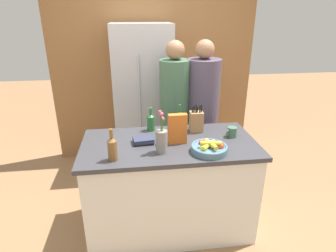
% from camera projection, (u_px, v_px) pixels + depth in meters
% --- Properties ---
extents(ground_plane, '(14.00, 14.00, 0.00)m').
position_uv_depth(ground_plane, '(169.00, 223.00, 2.90)').
color(ground_plane, '#936B47').
extents(kitchen_island, '(1.59, 0.81, 0.92)m').
position_uv_depth(kitchen_island, '(169.00, 185.00, 2.72)').
color(kitchen_island, silver).
rests_on(kitchen_island, ground_plane).
extents(back_wall_wood, '(2.79, 0.12, 2.60)m').
position_uv_depth(back_wall_wood, '(154.00, 67.00, 3.93)').
color(back_wall_wood, olive).
rests_on(back_wall_wood, ground_plane).
extents(refrigerator, '(0.74, 0.63, 1.90)m').
position_uv_depth(refrigerator, '(143.00, 99.00, 3.71)').
color(refrigerator, '#B7B7BC').
rests_on(refrigerator, ground_plane).
extents(fruit_bowl, '(0.31, 0.31, 0.11)m').
position_uv_depth(fruit_bowl, '(209.00, 148.00, 2.36)').
color(fruit_bowl, slate).
rests_on(fruit_bowl, kitchen_island).
extents(knife_block, '(0.13, 0.11, 0.28)m').
position_uv_depth(knife_block, '(196.00, 121.00, 2.75)').
color(knife_block, '#A87A4C').
rests_on(knife_block, kitchen_island).
extents(flower_vase, '(0.10, 0.10, 0.38)m').
position_uv_depth(flower_vase, '(162.00, 139.00, 2.33)').
color(flower_vase, gray).
rests_on(flower_vase, kitchen_island).
extents(cereal_box, '(0.17, 0.07, 0.27)m').
position_uv_depth(cereal_box, '(177.00, 129.00, 2.49)').
color(cereal_box, orange).
rests_on(cereal_box, kitchen_island).
extents(coffee_mug, '(0.12, 0.09, 0.10)m').
position_uv_depth(coffee_mug, '(232.00, 132.00, 2.65)').
color(coffee_mug, '#42664C').
rests_on(coffee_mug, kitchen_island).
extents(book_stack, '(0.20, 0.15, 0.05)m').
position_uv_depth(book_stack, '(143.00, 140.00, 2.53)').
color(book_stack, '#232328').
rests_on(book_stack, kitchen_island).
extents(bottle_oil, '(0.08, 0.08, 0.27)m').
position_uv_depth(bottle_oil, '(112.00, 148.00, 2.21)').
color(bottle_oil, brown).
rests_on(bottle_oil, kitchen_island).
extents(bottle_vinegar, '(0.08, 0.08, 0.24)m').
position_uv_depth(bottle_vinegar, '(151.00, 122.00, 2.78)').
color(bottle_vinegar, '#286633').
rests_on(bottle_vinegar, kitchen_island).
extents(bottle_wine, '(0.06, 0.06, 0.26)m').
position_uv_depth(bottle_wine, '(180.00, 119.00, 2.81)').
color(bottle_wine, '#286633').
rests_on(bottle_wine, kitchen_island).
extents(person_at_sink, '(0.34, 0.34, 1.75)m').
position_uv_depth(person_at_sink, '(175.00, 109.00, 3.20)').
color(person_at_sink, '#383842').
rests_on(person_at_sink, ground_plane).
extents(person_in_blue, '(0.38, 0.38, 1.76)m').
position_uv_depth(person_in_blue, '(202.00, 109.00, 3.23)').
color(person_in_blue, '#383842').
rests_on(person_in_blue, ground_plane).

